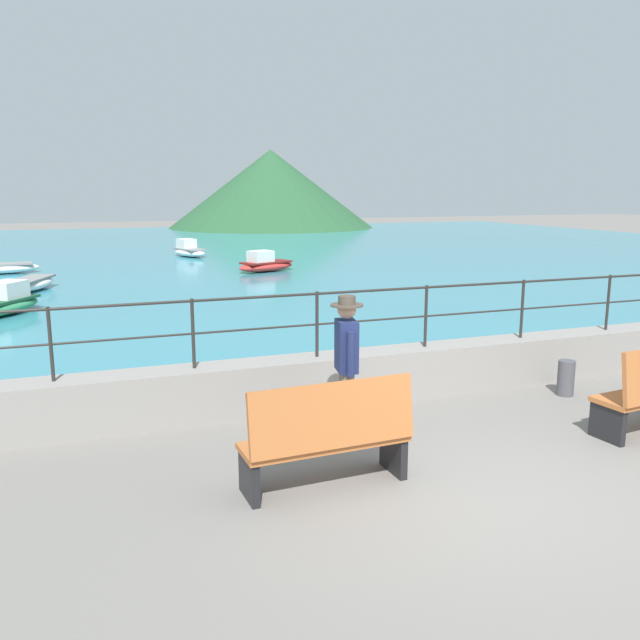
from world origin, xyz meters
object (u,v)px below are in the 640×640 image
Objects in this scene: boat_5 at (189,250)px; boat_4 at (4,268)px; boat_2 at (265,264)px; bench_main at (328,436)px; person_walking at (346,361)px; boat_6 at (3,303)px; bollard at (566,378)px; boat_0 at (31,284)px.

boat_4 is at bearing -151.39° from boat_5.
bench_main is at bearing -103.45° from boat_2.
boat_4 is (-4.74, 19.43, -0.30)m from bench_main.
person_walking is at bearing 59.73° from bench_main.
person_walking is 22.22m from boat_5.
boat_6 reaches higher than boat_4.
bollard is at bearing -63.04° from boat_4.
person_walking reaches higher than bollard.
person_walking reaches higher than bench_main.
boat_0 is 1.02× the size of boat_6.
boat_4 is (-1.13, 4.52, 0.00)m from boat_0.
bollard is at bearing -48.62° from boat_6.
bollard is at bearing -84.71° from boat_5.
boat_2 is (3.37, 15.72, -0.65)m from person_walking.
boat_0 is 10.25m from boat_5.
boat_6 is (-0.37, -3.87, 0.07)m from boat_0.
person_walking reaches higher than boat_0.
person_walking is 3.38× the size of bollard.
boat_2 is at bearing 14.29° from boat_0.
boat_6 is at bearing 109.83° from bench_main.
boat_2 is (7.64, 1.95, 0.07)m from boat_0.
boat_6 is at bearing -84.81° from boat_4.
boat_2 is (-0.29, 15.23, 0.07)m from bollard.
bench_main reaches higher than boat_2.
boat_5 reaches higher than boat_4.
bollard is at bearing 20.51° from bench_main.
person_walking is 0.73× the size of boat_6.
boat_2 is 9.14m from boat_4.
boat_4 is 0.97× the size of boat_5.
bollard is (4.32, 1.62, -0.30)m from bench_main.
boat_5 is at bearing 54.73° from boat_0.
bench_main reaches higher than boat_0.
person_walking is at bearing -102.11° from boat_2.
person_walking is 3.76m from bollard.
boat_4 is 8.03m from boat_5.
bench_main is 3.32× the size of bollard.
person_walking is 19.09m from boat_4.
bollard is (3.66, 0.49, -0.72)m from person_walking.
boat_6 reaches higher than bollard.
boat_2 is at bearing 76.55° from bench_main.
bollard is 19.98m from boat_4.
person_walking is 0.71× the size of boat_2.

